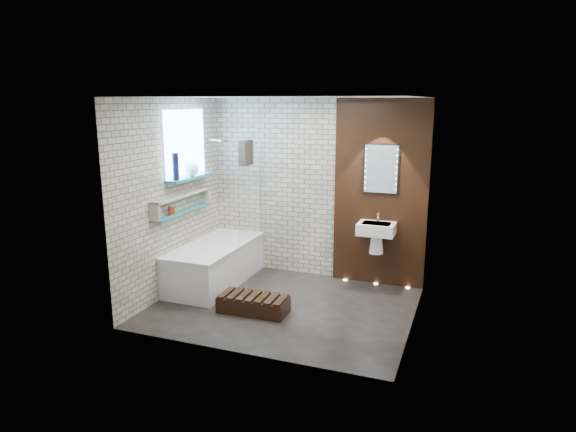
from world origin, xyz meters
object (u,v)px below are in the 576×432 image
at_px(bath_screen, 250,192).
at_px(led_mirror, 381,169).
at_px(bathtub, 215,263).
at_px(washbasin, 376,233).
at_px(walnut_step, 253,305).

relative_size(bath_screen, led_mirror, 2.00).
distance_m(bathtub, led_mirror, 2.68).
bearing_deg(bath_screen, led_mirror, 10.66).
bearing_deg(washbasin, bath_screen, -174.22).
bearing_deg(walnut_step, washbasin, 47.97).
distance_m(bathtub, bath_screen, 1.14).
height_order(washbasin, led_mirror, led_mirror).
bearing_deg(bath_screen, bathtub, -128.90).
xyz_separation_m(bathtub, washbasin, (2.17, 0.62, 0.50)).
relative_size(washbasin, walnut_step, 0.68).
relative_size(bathtub, washbasin, 3.00).
xyz_separation_m(washbasin, led_mirror, (0.00, 0.16, 0.86)).
bearing_deg(bathtub, walnut_step, -38.71).
bearing_deg(bath_screen, washbasin, 5.78).
xyz_separation_m(bath_screen, led_mirror, (1.82, 0.34, 0.37)).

